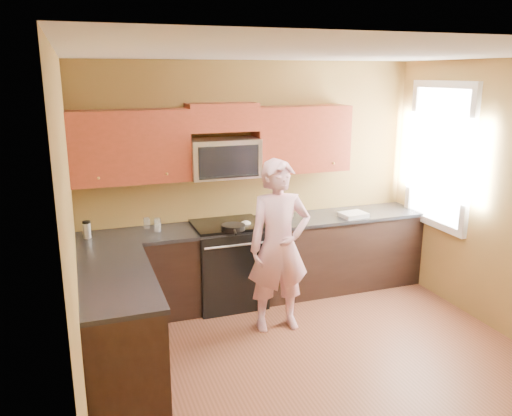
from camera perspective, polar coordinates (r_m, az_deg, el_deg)
name	(u,v)px	position (r m, az deg, el deg)	size (l,w,h in m)	color
floor	(326,373)	(4.83, 7.75, -17.53)	(4.00, 4.00, 0.00)	brown
ceiling	(339,54)	(4.10, 9.10, 16.42)	(4.00, 4.00, 0.00)	white
wall_back	(252,180)	(6.05, -0.42, 3.11)	(4.00, 4.00, 0.00)	brown
wall_left	(73,254)	(3.81, -19.47, -4.77)	(4.00, 4.00, 0.00)	brown
cabinet_back_run	(261,262)	(6.03, 0.53, -5.93)	(4.00, 0.60, 0.88)	black
cabinet_left_run	(119,327)	(4.72, -14.87, -12.59)	(0.60, 1.60, 0.88)	black
countertop_back	(261,224)	(5.88, 0.57, -1.76)	(4.00, 0.62, 0.04)	black
countertop_left	(116,277)	(4.53, -15.12, -7.39)	(0.62, 1.60, 0.04)	black
stove	(228,264)	(5.88, -3.07, -6.13)	(0.76, 0.65, 0.95)	black
microwave	(224,177)	(5.73, -3.56, 3.44)	(0.76, 0.40, 0.42)	silver
upper_cab_left	(132,182)	(5.58, -13.48, 2.77)	(1.22, 0.33, 0.75)	maroon
upper_cab_right	(300,171)	(6.08, 4.92, 4.07)	(1.12, 0.33, 0.75)	maroon
upper_cab_over_mw	(222,117)	(5.67, -3.76, 9.96)	(0.76, 0.33, 0.30)	maroon
window	(440,156)	(6.27, 19.57, 5.45)	(0.06, 1.06, 1.66)	white
woman	(279,246)	(5.20, 2.56, -4.24)	(0.64, 0.42, 1.76)	pink
frying_pan	(233,230)	(5.50, -2.51, -2.40)	(0.25, 0.44, 0.06)	black
butter_tub	(274,223)	(5.84, 2.00, -1.68)	(0.12, 0.12, 0.09)	yellow
toast_slice	(277,223)	(5.82, 2.38, -1.67)	(0.11, 0.11, 0.01)	#B27F47
napkin_a	(246,223)	(5.72, -1.12, -1.71)	(0.11, 0.12, 0.06)	silver
napkin_b	(289,215)	(6.05, 3.60, -0.78)	(0.12, 0.13, 0.07)	silver
dish_towel	(353,215)	(6.19, 10.66, -0.73)	(0.30, 0.24, 0.05)	white
travel_mug	(88,238)	(5.60, -18.04, -3.15)	(0.08, 0.08, 0.18)	silver
glass_a	(157,226)	(5.62, -10.82, -1.96)	(0.07, 0.07, 0.12)	silver
glass_b	(158,224)	(5.71, -10.77, -1.69)	(0.07, 0.07, 0.12)	silver
glass_c	(147,223)	(5.75, -11.95, -1.65)	(0.07, 0.07, 0.12)	silver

